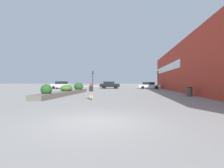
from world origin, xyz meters
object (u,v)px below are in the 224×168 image
object	(u,v)px
car_leftmost	(61,85)
car_center_left	(149,85)
car_center_right	(110,85)
traffic_light_right	(158,77)
skateboard	(91,99)
skateboarder	(91,89)
traffic_light_left	(93,77)
trash_bin	(189,92)

from	to	relation	value
car_leftmost	car_center_left	world-z (taller)	car_leftmost
car_center_right	traffic_light_right	bearing A→B (deg)	52.27
skateboard	skateboarder	size ratio (longest dim) A/B	0.48
skateboard	car_center_left	distance (m)	25.66
skateboard	traffic_light_right	bearing A→B (deg)	53.99
car_center_right	traffic_light_right	xyz separation A→B (m)	(9.55, -7.39, 1.51)
traffic_light_left	skateboarder	bearing A→B (deg)	-77.71
trash_bin	car_center_left	bearing A→B (deg)	95.88
trash_bin	traffic_light_left	distance (m)	18.61
car_center_left	traffic_light_left	bearing A→B (deg)	-56.82
traffic_light_left	traffic_light_right	xyz separation A→B (m)	(11.85, -0.08, -0.03)
skateboarder	traffic_light_left	xyz separation A→B (m)	(-3.80, 17.43, 1.50)
skateboard	car_leftmost	size ratio (longest dim) A/B	0.15
car_center_left	traffic_light_right	distance (m)	7.49
traffic_light_right	car_leftmost	bearing A→B (deg)	165.46
trash_bin	traffic_light_left	world-z (taller)	traffic_light_left
trash_bin	skateboarder	bearing A→B (deg)	-154.97
car_leftmost	traffic_light_right	bearing A→B (deg)	-104.54
car_center_right	traffic_light_left	world-z (taller)	traffic_light_left
trash_bin	car_center_right	distance (m)	23.09
skateboard	car_leftmost	bearing A→B (deg)	106.99
traffic_light_left	trash_bin	bearing A→B (deg)	-45.04
car_leftmost	skateboard	bearing A→B (deg)	-151.89
car_leftmost	traffic_light_right	distance (m)	20.83
traffic_light_left	traffic_light_right	world-z (taller)	traffic_light_left
car_center_left	traffic_light_right	xyz separation A→B (m)	(0.85, -7.27, 1.59)
traffic_light_left	skateboard	bearing A→B (deg)	-77.71
skateboard	car_center_right	distance (m)	24.80
car_center_right	traffic_light_right	distance (m)	12.17
trash_bin	car_center_right	bearing A→B (deg)	117.86
skateboard	trash_bin	world-z (taller)	trash_bin
car_leftmost	traffic_light_right	xyz separation A→B (m)	(20.10, -5.21, 1.52)
skateboarder	traffic_light_right	xyz separation A→B (m)	(8.05, 17.35, 1.47)
traffic_light_left	car_center_right	bearing A→B (deg)	72.56
trash_bin	traffic_light_right	bearing A→B (deg)	95.42
car_leftmost	car_center_left	size ratio (longest dim) A/B	0.88
skateboarder	traffic_light_right	bearing A→B (deg)	53.99
skateboard	car_center_right	size ratio (longest dim) A/B	0.14
skateboarder	car_center_right	distance (m)	24.79
skateboarder	trash_bin	xyz separation A→B (m)	(9.28, 4.34, -0.40)
car_leftmost	car_center_right	bearing A→B (deg)	-78.34
skateboard	traffic_light_right	world-z (taller)	traffic_light_right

